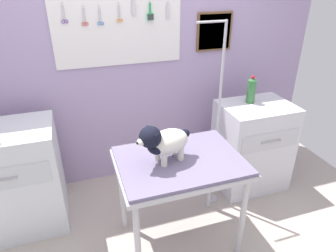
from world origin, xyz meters
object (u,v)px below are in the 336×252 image
at_px(grooming_table, 180,168).
at_px(counter_left, 11,180).
at_px(grooming_arm, 217,128).
at_px(soda_bottle, 251,90).
at_px(cabinet_right, 252,146).
at_px(dog, 163,141).

relative_size(grooming_table, counter_left, 0.99).
height_order(grooming_table, grooming_arm, grooming_arm).
bearing_deg(soda_bottle, grooming_arm, -154.06).
height_order(grooming_arm, soda_bottle, grooming_arm).
distance_m(grooming_arm, soda_bottle, 0.55).
bearing_deg(counter_left, soda_bottle, -0.92).
bearing_deg(grooming_table, soda_bottle, 32.07).
bearing_deg(cabinet_right, grooming_arm, -164.22).
height_order(grooming_table, dog, dog).
bearing_deg(dog, soda_bottle, 28.56).
bearing_deg(soda_bottle, counter_left, 179.08).
height_order(dog, counter_left, dog).
xyz_separation_m(dog, cabinet_right, (1.09, 0.49, -0.52)).
bearing_deg(cabinet_right, grooming_table, -152.64).
xyz_separation_m(grooming_arm, cabinet_right, (0.49, 0.14, -0.35)).
xyz_separation_m(grooming_table, soda_bottle, (0.93, 0.58, 0.30)).
bearing_deg(counter_left, cabinet_right, -3.03).
height_order(grooming_arm, counter_left, grooming_arm).
height_order(grooming_table, counter_left, counter_left).
bearing_deg(dog, counter_left, 151.91).
xyz_separation_m(grooming_arm, counter_left, (-1.74, 0.26, -0.33)).
bearing_deg(dog, cabinet_right, 24.24).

